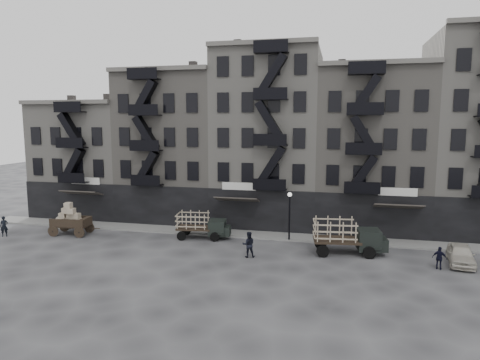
% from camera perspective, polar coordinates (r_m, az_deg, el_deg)
% --- Properties ---
extents(ground, '(140.00, 140.00, 0.00)m').
position_cam_1_polar(ground, '(35.64, 1.21, -8.98)').
color(ground, '#38383A').
rests_on(ground, ground).
extents(sidewalk, '(55.00, 2.50, 0.15)m').
position_cam_1_polar(sidewalk, '(39.16, 2.34, -7.31)').
color(sidewalk, slate).
rests_on(sidewalk, ground).
extents(building_west, '(10.00, 11.35, 13.20)m').
position_cam_1_polar(building_west, '(51.11, -18.89, 2.62)').
color(building_west, gray).
rests_on(building_west, ground).
extents(building_midwest, '(10.00, 11.35, 16.20)m').
position_cam_1_polar(building_midwest, '(46.50, -8.42, 4.33)').
color(building_midwest, gray).
rests_on(building_midwest, ground).
extents(building_center, '(10.00, 11.35, 18.20)m').
position_cam_1_polar(building_center, '(43.79, 3.89, 5.49)').
color(building_center, gray).
rests_on(building_center, ground).
extents(building_mideast, '(10.00, 11.35, 16.20)m').
position_cam_1_polar(building_mideast, '(43.40, 17.05, 3.81)').
color(building_mideast, gray).
rests_on(building_mideast, ground).
extents(lamp_post, '(0.36, 0.36, 4.28)m').
position_cam_1_polar(lamp_post, '(36.99, 6.62, -3.95)').
color(lamp_post, black).
rests_on(lamp_post, ground).
extents(horse, '(2.19, 1.45, 1.70)m').
position_cam_1_polar(horse, '(44.43, -22.42, -5.04)').
color(horse, silver).
rests_on(horse, ground).
extents(wagon, '(3.64, 2.14, 2.97)m').
position_cam_1_polar(wagon, '(42.07, -21.74, -4.53)').
color(wagon, black).
rests_on(wagon, ground).
extents(stake_truck_west, '(4.85, 2.40, 2.35)m').
position_cam_1_polar(stake_truck_west, '(38.10, -5.11, -5.80)').
color(stake_truck_west, black).
rests_on(stake_truck_west, ground).
extents(stake_truck_east, '(5.75, 2.85, 2.79)m').
position_cam_1_polar(stake_truck_east, '(34.58, 14.10, -7.02)').
color(stake_truck_east, black).
rests_on(stake_truck_east, ground).
extents(car_east, '(2.27, 4.46, 1.45)m').
position_cam_1_polar(car_east, '(35.41, 27.36, -8.79)').
color(car_east, '#BDB6A9').
rests_on(car_east, ground).
extents(pedestrian_west, '(0.80, 0.73, 1.84)m').
position_cam_1_polar(pedestrian_west, '(44.14, -28.94, -5.43)').
color(pedestrian_west, black).
rests_on(pedestrian_west, ground).
extents(pedestrian_mid, '(1.13, 0.99, 1.99)m').
position_cam_1_polar(pedestrian_mid, '(32.99, 1.15, -8.58)').
color(pedestrian_mid, black).
rests_on(pedestrian_mid, ground).
extents(policeman, '(1.03, 0.69, 1.63)m').
position_cam_1_polar(policeman, '(33.52, 25.06, -9.41)').
color(policeman, black).
rests_on(policeman, ground).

